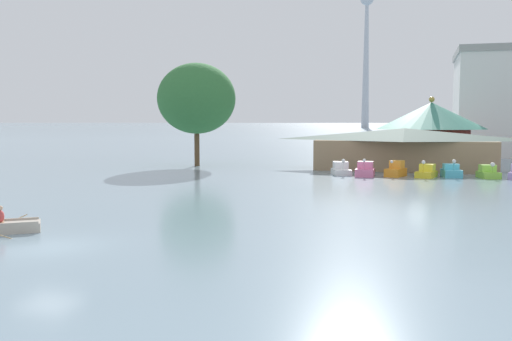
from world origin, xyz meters
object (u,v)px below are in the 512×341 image
(pedal_boat_orange, at_px, (396,170))
(boathouse, at_px, (404,148))
(pedal_boat_cyan, at_px, (451,172))
(distant_broadcast_tower, at_px, (367,15))
(pedal_boat_white, at_px, (341,169))
(shoreline_tree_tall_left, at_px, (197,99))
(pedal_boat_yellow, at_px, (427,172))
(rowboat_with_rower, at_px, (6,227))
(pedal_boat_lime, at_px, (488,173))
(pedal_boat_pink, at_px, (365,170))
(green_roof_pavilion, at_px, (431,128))

(pedal_boat_orange, xyz_separation_m, boathouse, (0.53, 7.86, 1.74))
(pedal_boat_cyan, bearing_deg, distant_broadcast_tower, 176.35)
(pedal_boat_white, xyz_separation_m, pedal_boat_cyan, (10.30, 0.24, 0.02))
(pedal_boat_orange, relative_size, shoreline_tree_tall_left, 0.23)
(distant_broadcast_tower, bearing_deg, pedal_boat_yellow, -83.96)
(rowboat_with_rower, relative_size, shoreline_tree_tall_left, 0.33)
(pedal_boat_yellow, relative_size, shoreline_tree_tall_left, 0.25)
(pedal_boat_orange, xyz_separation_m, distant_broadcast_tower, (-33.13, 339.41, 74.72))
(rowboat_with_rower, distance_m, distant_broadcast_tower, 380.23)
(pedal_boat_lime, bearing_deg, shoreline_tree_tall_left, -113.62)
(pedal_boat_cyan, xyz_separation_m, boathouse, (-4.50, 7.13, 1.82))
(rowboat_with_rower, bearing_deg, distant_broadcast_tower, 56.81)
(rowboat_with_rower, bearing_deg, boathouse, 31.22)
(pedal_boat_lime, bearing_deg, distant_broadcast_tower, 173.93)
(pedal_boat_yellow, height_order, pedal_boat_cyan, pedal_boat_cyan)
(pedal_boat_pink, distance_m, boathouse, 9.28)
(pedal_boat_white, bearing_deg, pedal_boat_pink, 48.32)
(pedal_boat_lime, relative_size, boathouse, 0.14)
(pedal_boat_cyan, height_order, pedal_boat_lime, pedal_boat_cyan)
(pedal_boat_white, relative_size, pedal_boat_cyan, 1.33)
(rowboat_with_rower, height_order, distant_broadcast_tower, distant_broadcast_tower)
(pedal_boat_pink, bearing_deg, pedal_boat_yellow, 94.97)
(rowboat_with_rower, relative_size, pedal_boat_orange, 1.40)
(rowboat_with_rower, relative_size, green_roof_pavilion, 0.30)
(rowboat_with_rower, relative_size, pedal_boat_pink, 1.53)
(pedal_boat_pink, relative_size, pedal_boat_yellow, 0.86)
(pedal_boat_pink, relative_size, pedal_boat_cyan, 1.03)
(shoreline_tree_tall_left, bearing_deg, rowboat_with_rower, -81.43)
(pedal_boat_pink, xyz_separation_m, pedal_boat_yellow, (5.63, 0.51, -0.06))
(boathouse, bearing_deg, pedal_boat_yellow, -74.10)
(pedal_boat_cyan, relative_size, green_roof_pavilion, 0.19)
(pedal_boat_orange, xyz_separation_m, shoreline_tree_tall_left, (-22.87, 6.69, 7.22))
(boathouse, xyz_separation_m, distant_broadcast_tower, (-33.66, 331.55, 72.98))
(pedal_boat_cyan, bearing_deg, green_roof_pavilion, 175.10)
(pedal_boat_lime, bearing_deg, pedal_boat_yellow, -93.14)
(pedal_boat_white, xyz_separation_m, pedal_boat_lime, (13.54, 0.37, -0.01))
(green_roof_pavilion, bearing_deg, distant_broadcast_tower, 96.50)
(pedal_boat_orange, relative_size, pedal_boat_lime, 1.03)
(rowboat_with_rower, bearing_deg, pedal_boat_white, 35.16)
(distant_broadcast_tower, bearing_deg, pedal_boat_lime, -83.03)
(pedal_boat_orange, bearing_deg, pedal_boat_pink, -58.54)
(pedal_boat_yellow, xyz_separation_m, pedal_boat_cyan, (2.24, 0.83, 0.02))
(rowboat_with_rower, xyz_separation_m, pedal_boat_pink, (14.06, 32.38, 0.30))
(green_roof_pavilion, relative_size, distant_broadcast_tower, 0.08)
(pedal_boat_cyan, distance_m, green_roof_pavilion, 17.97)
(rowboat_with_rower, bearing_deg, pedal_boat_yellow, 23.41)
(boathouse, bearing_deg, distant_broadcast_tower, 95.80)
(boathouse, relative_size, distant_broadcast_tower, 0.12)
(green_roof_pavilion, bearing_deg, pedal_boat_white, -116.18)
(pedal_boat_white, relative_size, shoreline_tree_tall_left, 0.27)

